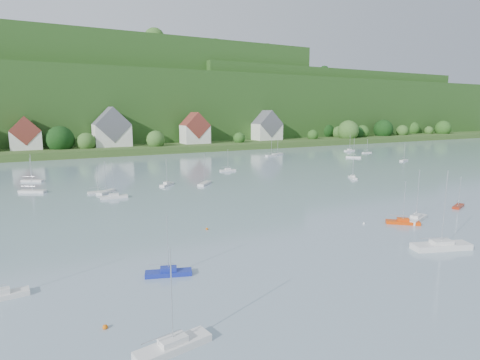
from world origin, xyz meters
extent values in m
cube|color=#33541F|center=(0.00, 200.00, 1.50)|extent=(600.00, 60.00, 3.00)
cube|color=#1C4014|center=(0.00, 275.00, 20.00)|extent=(620.00, 160.00, 40.00)
cube|color=#1C4014|center=(10.00, 270.00, 28.00)|extent=(240.00, 130.00, 60.00)
cube|color=#1C4014|center=(160.00, 255.00, 22.00)|extent=(200.00, 110.00, 48.00)
sphere|color=#1A4B16|center=(218.82, 196.52, 6.33)|extent=(10.24, 10.24, 10.24)
sphere|color=#2D5921|center=(141.50, 180.22, 7.19)|extent=(12.88, 12.88, 12.88)
sphere|color=black|center=(139.35, 197.94, 6.40)|extent=(10.46, 10.46, 10.46)
sphere|color=#1A4B16|center=(118.43, 184.90, 5.10)|extent=(6.45, 6.45, 6.45)
sphere|color=#2D5921|center=(228.18, 189.87, 5.07)|extent=(6.37, 6.37, 6.37)
sphere|color=black|center=(152.01, 194.00, 6.47)|extent=(10.68, 10.68, 10.68)
sphere|color=black|center=(177.90, 186.42, 7.18)|extent=(12.85, 12.85, 12.85)
sphere|color=#2D5921|center=(-6.80, 183.88, 5.66)|extent=(8.19, 8.19, 8.19)
sphere|color=#2D5921|center=(153.96, 190.35, 6.41)|extent=(10.50, 10.50, 10.50)
sphere|color=black|center=(152.76, 184.28, 5.62)|extent=(8.05, 8.05, 8.05)
sphere|color=#2D5921|center=(46.85, 192.08, 6.95)|extent=(12.16, 12.16, 12.16)
sphere|color=#2D5921|center=(22.99, 179.93, 5.84)|extent=(8.73, 8.73, 8.73)
sphere|color=#1A4B16|center=(198.64, 187.75, 5.51)|extent=(7.74, 7.74, 7.74)
sphere|color=#1A4B16|center=(159.04, 186.11, 5.87)|extent=(8.84, 8.84, 8.84)
sphere|color=#1A4B16|center=(235.86, 184.24, 6.67)|extent=(11.28, 11.28, 11.28)
sphere|color=#1A4B16|center=(67.84, 181.69, 5.03)|extent=(6.24, 6.24, 6.24)
sphere|color=black|center=(89.43, 194.54, 5.65)|extent=(8.16, 8.16, 8.16)
sphere|color=#2D5921|center=(144.77, 192.32, 5.63)|extent=(8.09, 8.09, 8.09)
sphere|color=#2D5921|center=(197.13, 187.30, 5.65)|extent=(8.14, 8.14, 8.14)
sphere|color=black|center=(-17.00, 186.36, 6.87)|extent=(11.92, 11.92, 11.92)
sphere|color=#1A4B16|center=(39.50, 255.03, 60.25)|extent=(12.83, 12.83, 12.83)
sphere|color=#1A4B16|center=(1.11, 279.65, 60.23)|extent=(12.73, 12.73, 12.73)
sphere|color=#1A4B16|center=(83.40, 244.53, 60.01)|extent=(11.50, 11.50, 11.50)
sphere|color=#1A4B16|center=(60.71, 274.89, 60.56)|extent=(14.65, 14.65, 14.65)
sphere|color=#2D5921|center=(39.25, 231.29, 60.09)|extent=(11.95, 11.95, 11.95)
sphere|color=#1A4B16|center=(119.44, 238.58, 59.71)|extent=(9.76, 9.76, 9.76)
sphere|color=black|center=(-3.47, 243.31, 59.44)|extent=(8.21, 8.21, 8.21)
sphere|color=#2D5921|center=(-22.82, 267.10, 60.14)|extent=(12.24, 12.24, 12.24)
sphere|color=#2D5921|center=(114.51, 242.98, 59.58)|extent=(9.00, 9.00, 9.00)
sphere|color=#1A4B16|center=(101.03, 257.97, 59.41)|extent=(8.03, 8.03, 8.03)
sphere|color=#2D5921|center=(176.64, 258.30, 47.67)|extent=(9.52, 9.52, 9.52)
sphere|color=#2D5921|center=(233.20, 259.00, 47.60)|extent=(9.12, 9.12, 9.12)
sphere|color=#2D5921|center=(100.48, 258.36, 48.62)|extent=(14.97, 14.97, 14.97)
sphere|color=black|center=(161.92, 228.86, 47.32)|extent=(7.52, 7.52, 7.52)
sphere|color=#1A4B16|center=(78.67, 255.82, 47.71)|extent=(9.78, 9.78, 9.78)
sphere|color=#1A4B16|center=(119.68, 254.71, 48.10)|extent=(12.02, 12.02, 12.02)
sphere|color=black|center=(137.90, 236.02, 48.02)|extent=(11.57, 11.57, 11.57)
sphere|color=#1A4B16|center=(122.43, 222.73, 48.21)|extent=(12.65, 12.65, 12.65)
sphere|color=#2D5921|center=(142.64, 228.37, 47.45)|extent=(8.28, 8.28, 8.28)
sphere|color=black|center=(167.90, 264.31, 47.31)|extent=(7.47, 7.47, 7.47)
sphere|color=#2D5921|center=(99.14, 247.22, 47.66)|extent=(9.48, 9.48, 9.48)
sphere|color=black|center=(189.44, 271.22, 41.48)|extent=(8.43, 8.43, 8.43)
sphere|color=#1A4B16|center=(-39.98, 262.14, 42.10)|extent=(12.01, 12.01, 12.01)
sphere|color=black|center=(182.06, 244.68, 42.37)|extent=(13.54, 13.54, 13.54)
sphere|color=black|center=(118.67, 252.35, 42.64)|extent=(15.08, 15.08, 15.08)
sphere|color=#2D5921|center=(108.41, 268.02, 42.80)|extent=(15.99, 15.99, 15.99)
sphere|color=black|center=(-3.70, 272.21, 42.75)|extent=(15.72, 15.72, 15.72)
sphere|color=#2D5921|center=(218.40, 301.50, 42.48)|extent=(14.17, 14.17, 14.17)
sphere|color=#1A4B16|center=(10.88, 267.92, 41.84)|extent=(10.54, 10.54, 10.54)
sphere|color=black|center=(233.10, 233.99, 42.47)|extent=(14.14, 14.14, 14.14)
cube|color=silver|center=(-30.00, 189.00, 7.00)|extent=(12.00, 9.00, 8.00)
cube|color=maroon|center=(-30.00, 189.00, 11.00)|extent=(12.00, 9.36, 12.00)
cube|color=silver|center=(5.00, 188.00, 8.00)|extent=(16.00, 11.00, 10.00)
cube|color=#585960|center=(5.00, 188.00, 13.00)|extent=(16.00, 11.44, 16.00)
cube|color=silver|center=(45.00, 186.00, 7.50)|extent=(13.00, 10.00, 9.00)
cube|color=maroon|center=(45.00, 186.00, 12.00)|extent=(13.00, 10.40, 13.00)
cube|color=silver|center=(90.00, 190.00, 7.50)|extent=(15.00, 10.00, 9.00)
cube|color=#585960|center=(90.00, 190.00, 12.00)|extent=(15.00, 10.40, 15.00)
cube|color=silver|center=(-20.21, 27.33, 0.32)|extent=(6.53, 2.82, 0.63)
cube|color=silver|center=(-20.21, 27.33, 0.88)|extent=(2.39, 1.60, 0.50)
cylinder|color=silver|center=(-20.21, 27.33, 4.59)|extent=(0.10, 0.10, 7.91)
cylinder|color=silver|center=(-21.15, 27.17, 1.53)|extent=(3.44, 0.67, 0.08)
cube|color=navy|center=(-15.91, 41.73, 0.27)|extent=(5.59, 3.09, 0.54)
cube|color=navy|center=(-15.91, 41.73, 0.79)|extent=(2.12, 1.58, 0.50)
cylinder|color=silver|center=(-15.91, 41.73, 3.91)|extent=(0.10, 0.10, 6.74)
cylinder|color=silver|center=(-16.68, 41.98, 1.44)|extent=(2.85, 0.99, 0.08)
cube|color=silver|center=(29.60, 43.84, 0.34)|extent=(6.93, 4.15, 0.67)
cube|color=silver|center=(29.60, 43.84, 0.92)|extent=(2.66, 2.07, 0.50)
cylinder|color=silver|center=(29.60, 43.84, 4.86)|extent=(0.10, 0.10, 8.38)
cylinder|color=silver|center=(28.66, 43.48, 1.57)|extent=(3.47, 1.39, 0.08)
cube|color=silver|center=(20.37, 32.47, 0.41)|extent=(8.49, 4.84, 0.82)
cube|color=silver|center=(20.37, 32.47, 1.07)|extent=(3.23, 2.45, 0.50)
cylinder|color=silver|center=(20.37, 32.47, 5.94)|extent=(0.10, 0.10, 10.24)
cylinder|color=silver|center=(19.21, 32.87, 1.72)|extent=(4.29, 1.54, 0.08)
cube|color=#D63C07|center=(26.02, 43.62, 0.27)|extent=(5.14, 4.75, 0.55)
cube|color=#D63C07|center=(26.02, 43.62, 0.80)|extent=(2.15, 2.07, 0.50)
cylinder|color=silver|center=(26.02, 43.62, 3.97)|extent=(0.10, 0.10, 6.85)
cylinder|color=silver|center=(25.40, 44.16, 1.45)|extent=(2.33, 2.04, 0.08)
cube|color=silver|center=(-33.01, 44.14, 0.27)|extent=(5.49, 1.90, 0.54)
cube|color=maroon|center=(45.59, 46.54, 0.23)|extent=(4.76, 2.88, 0.46)
cylinder|color=silver|center=(45.59, 46.54, 3.34)|extent=(0.10, 0.10, 5.76)
cylinder|color=silver|center=(44.94, 46.29, 1.36)|extent=(2.39, 1.00, 0.08)
sphere|color=#DB610A|center=(-4.72, 56.34, 0.00)|extent=(0.42, 0.42, 0.42)
sphere|color=white|center=(20.10, 46.63, 0.00)|extent=(0.41, 0.41, 0.41)
sphere|color=#DB610A|center=(-24.49, 33.24, 0.00)|extent=(0.48, 0.48, 0.48)
cube|color=silver|center=(107.00, 142.08, 0.29)|extent=(5.80, 1.97, 0.57)
cube|color=silver|center=(107.00, 142.08, 0.82)|extent=(2.07, 1.25, 0.50)
cylinder|color=silver|center=(107.00, 142.08, 4.14)|extent=(0.10, 0.10, 7.14)
cylinder|color=silver|center=(106.14, 142.03, 1.47)|extent=(3.14, 0.28, 0.08)
cube|color=silver|center=(10.69, 93.42, 0.30)|extent=(5.32, 5.42, 0.59)
cylinder|color=silver|center=(10.69, 93.42, 4.30)|extent=(0.10, 0.10, 7.42)
cylinder|color=silver|center=(10.07, 92.78, 1.49)|extent=(2.33, 2.40, 0.08)
cube|color=silver|center=(107.32, 131.31, 0.24)|extent=(4.84, 1.68, 0.48)
cylinder|color=silver|center=(107.32, 131.31, 3.45)|extent=(0.10, 0.10, 5.95)
cylinder|color=silver|center=(106.61, 131.36, 1.38)|extent=(2.62, 0.27, 0.08)
cube|color=silver|center=(67.60, 145.07, 0.31)|extent=(6.36, 3.65, 0.61)
cylinder|color=silver|center=(67.60, 145.07, 4.45)|extent=(0.10, 0.10, 7.67)
cylinder|color=silver|center=(66.73, 144.77, 1.51)|extent=(3.21, 1.19, 0.08)
cube|color=silver|center=(51.88, 82.47, 0.23)|extent=(3.32, 4.77, 0.47)
cube|color=silver|center=(51.88, 82.47, 0.72)|extent=(1.57, 1.88, 0.50)
cylinder|color=silver|center=(51.88, 82.47, 3.40)|extent=(0.10, 0.10, 5.86)
cylinder|color=silver|center=(51.55, 81.84, 1.37)|extent=(1.26, 2.33, 0.08)
cube|color=silver|center=(-15.63, 95.25, 0.23)|extent=(4.73, 1.62, 0.46)
cylinder|color=silver|center=(-15.63, 95.25, 3.37)|extent=(0.10, 0.10, 5.81)
cylinder|color=silver|center=(-16.33, 95.20, 1.36)|extent=(2.56, 0.26, 0.08)
cube|color=silver|center=(-13.98, 94.27, 0.28)|extent=(5.00, 5.11, 0.56)
cylinder|color=silver|center=(-13.98, 94.27, 4.05)|extent=(0.10, 0.10, 6.98)
cylinder|color=silver|center=(-14.56, 93.67, 1.46)|extent=(2.18, 2.27, 0.08)
cube|color=silver|center=(1.58, 96.93, 0.26)|extent=(4.76, 4.51, 0.51)
cube|color=silver|center=(1.58, 96.93, 0.76)|extent=(2.00, 1.95, 0.50)
cylinder|color=silver|center=(1.58, 96.93, 3.72)|extent=(0.10, 0.10, 6.41)
cylinder|color=silver|center=(1.01, 96.41, 1.41)|extent=(2.14, 1.96, 0.08)
cube|color=silver|center=(-29.25, 103.02, 0.31)|extent=(6.13, 4.60, 0.61)
cylinder|color=silver|center=(-29.25, 103.02, 4.43)|extent=(0.10, 0.10, 7.64)
cylinder|color=silver|center=(-30.04, 103.49, 1.51)|extent=(2.93, 1.79, 0.08)
cube|color=silver|center=(-13.45, 87.71, 0.29)|extent=(5.97, 2.13, 0.59)
cube|color=silver|center=(-13.45, 87.71, 0.84)|extent=(2.14, 1.32, 0.50)
cylinder|color=silver|center=(-13.45, 87.71, 4.24)|extent=(0.10, 0.10, 7.32)
cylinder|color=silver|center=(-14.33, 87.78, 1.49)|extent=(3.21, 0.36, 0.08)
cube|color=silver|center=(61.94, 141.36, 0.28)|extent=(5.90, 2.74, 0.57)
cylinder|color=silver|center=(61.94, 141.36, 4.13)|extent=(0.10, 0.10, 7.12)
cylinder|color=silver|center=(61.10, 141.19, 1.47)|extent=(3.08, 0.73, 0.08)
cube|color=silver|center=(88.62, 120.37, 0.30)|extent=(5.30, 5.58, 0.60)
cylinder|color=silver|center=(88.62, 120.37, 4.36)|extent=(0.10, 0.10, 7.52)
cylinder|color=silver|center=(88.02, 121.03, 1.50)|extent=(2.29, 2.50, 0.08)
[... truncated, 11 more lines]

